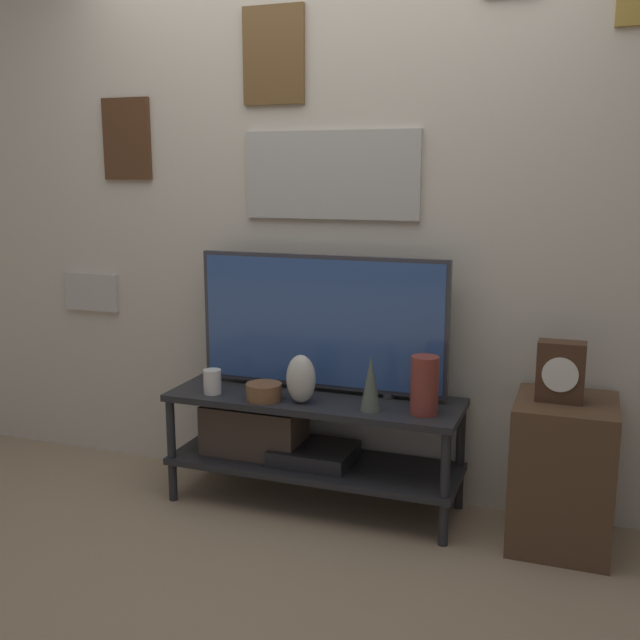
{
  "coord_description": "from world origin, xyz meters",
  "views": [
    {
      "loc": [
        1.13,
        -2.77,
        1.51
      ],
      "look_at": [
        0.03,
        0.26,
        0.87
      ],
      "focal_mm": 42.0,
      "sensor_mm": 36.0,
      "label": 1
    }
  ],
  "objects_px": {
    "television": "(321,322)",
    "vase_urn_stoneware": "(301,379)",
    "vase_slim_bronze": "(371,384)",
    "vase_wide_bowl": "(264,392)",
    "mantel_clock": "(561,372)",
    "vase_tall_ceramic": "(424,385)",
    "candle_jar": "(212,382)"
  },
  "relations": [
    {
      "from": "television",
      "to": "vase_urn_stoneware",
      "type": "relative_size",
      "value": 5.41
    },
    {
      "from": "candle_jar",
      "to": "vase_wide_bowl",
      "type": "bearing_deg",
      "value": -1.34
    },
    {
      "from": "television",
      "to": "candle_jar",
      "type": "relative_size",
      "value": 10.43
    },
    {
      "from": "television",
      "to": "vase_urn_stoneware",
      "type": "xyz_separation_m",
      "value": [
        -0.02,
        -0.2,
        -0.22
      ]
    },
    {
      "from": "vase_tall_ceramic",
      "to": "vase_urn_stoneware",
      "type": "xyz_separation_m",
      "value": [
        -0.54,
        -0.03,
        -0.02
      ]
    },
    {
      "from": "television",
      "to": "vase_wide_bowl",
      "type": "xyz_separation_m",
      "value": [
        -0.19,
        -0.21,
        -0.29
      ]
    },
    {
      "from": "television",
      "to": "vase_wide_bowl",
      "type": "distance_m",
      "value": 0.4
    },
    {
      "from": "television",
      "to": "vase_slim_bronze",
      "type": "relative_size",
      "value": 4.95
    },
    {
      "from": "television",
      "to": "vase_wide_bowl",
      "type": "bearing_deg",
      "value": -132.49
    },
    {
      "from": "vase_wide_bowl",
      "to": "mantel_clock",
      "type": "height_order",
      "value": "mantel_clock"
    },
    {
      "from": "vase_urn_stoneware",
      "to": "candle_jar",
      "type": "relative_size",
      "value": 1.93
    },
    {
      "from": "vase_slim_bronze",
      "to": "mantel_clock",
      "type": "xyz_separation_m",
      "value": [
        0.75,
        0.09,
        0.1
      ]
    },
    {
      "from": "vase_urn_stoneware",
      "to": "vase_slim_bronze",
      "type": "xyz_separation_m",
      "value": [
        0.31,
        0.0,
        0.01
      ]
    },
    {
      "from": "vase_tall_ceramic",
      "to": "vase_urn_stoneware",
      "type": "bearing_deg",
      "value": -176.32
    },
    {
      "from": "vase_tall_ceramic",
      "to": "vase_wide_bowl",
      "type": "height_order",
      "value": "vase_tall_ceramic"
    },
    {
      "from": "vase_wide_bowl",
      "to": "mantel_clock",
      "type": "distance_m",
      "value": 1.26
    },
    {
      "from": "vase_urn_stoneware",
      "to": "vase_tall_ceramic",
      "type": "bearing_deg",
      "value": 3.68
    },
    {
      "from": "television",
      "to": "candle_jar",
      "type": "height_order",
      "value": "television"
    },
    {
      "from": "vase_tall_ceramic",
      "to": "television",
      "type": "bearing_deg",
      "value": 162.57
    },
    {
      "from": "vase_slim_bronze",
      "to": "television",
      "type": "bearing_deg",
      "value": 146.43
    },
    {
      "from": "candle_jar",
      "to": "vase_urn_stoneware",
      "type": "bearing_deg",
      "value": 0.96
    },
    {
      "from": "mantel_clock",
      "to": "vase_wide_bowl",
      "type": "bearing_deg",
      "value": -174.99
    },
    {
      "from": "vase_urn_stoneware",
      "to": "mantel_clock",
      "type": "relative_size",
      "value": 0.89
    },
    {
      "from": "vase_wide_bowl",
      "to": "television",
      "type": "bearing_deg",
      "value": 47.51
    },
    {
      "from": "vase_slim_bronze",
      "to": "candle_jar",
      "type": "distance_m",
      "value": 0.75
    },
    {
      "from": "vase_tall_ceramic",
      "to": "vase_slim_bronze",
      "type": "xyz_separation_m",
      "value": [
        -0.22,
        -0.03,
        -0.01
      ]
    },
    {
      "from": "vase_wide_bowl",
      "to": "vase_tall_ceramic",
      "type": "bearing_deg",
      "value": 3.86
    },
    {
      "from": "vase_urn_stoneware",
      "to": "vase_slim_bronze",
      "type": "relative_size",
      "value": 0.92
    },
    {
      "from": "vase_tall_ceramic",
      "to": "vase_slim_bronze",
      "type": "bearing_deg",
      "value": -171.56
    },
    {
      "from": "vase_wide_bowl",
      "to": "vase_urn_stoneware",
      "type": "xyz_separation_m",
      "value": [
        0.17,
        0.01,
        0.07
      ]
    },
    {
      "from": "vase_tall_ceramic",
      "to": "vase_wide_bowl",
      "type": "bearing_deg",
      "value": -176.14
    },
    {
      "from": "vase_wide_bowl",
      "to": "mantel_clock",
      "type": "xyz_separation_m",
      "value": [
        1.24,
        0.11,
        0.18
      ]
    }
  ]
}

